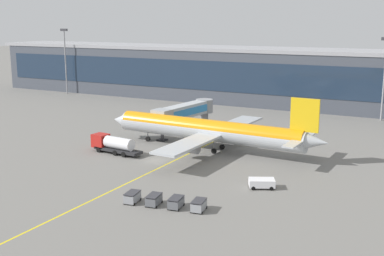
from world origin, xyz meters
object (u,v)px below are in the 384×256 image
object	(u,v)px
baggage_cart_1	(154,200)
baggage_cart_0	(132,197)
main_airliner	(209,130)
fuel_tanker	(113,144)
baggage_cart_2	(176,202)
pushback_tug	(261,183)
baggage_cart_3	(199,205)

from	to	relation	value
baggage_cart_1	baggage_cart_0	bearing A→B (deg)	-171.12
main_airliner	baggage_cart_1	distance (m)	30.53
fuel_tanker	main_airliner	bearing A→B (deg)	34.20
main_airliner	baggage_cart_2	xyz separation A→B (m)	(9.26, -29.25, -3.17)
main_airliner	baggage_cart_0	bearing A→B (deg)	-84.46
fuel_tanker	baggage_cart_1	size ratio (longest dim) A/B	3.85
main_airliner	pushback_tug	xyz separation A→B (m)	(16.58, -16.33, -3.11)
pushback_tug	baggage_cart_0	world-z (taller)	baggage_cart_0
main_airliner	pushback_tug	distance (m)	23.48
fuel_tanker	baggage_cart_1	distance (m)	28.78
pushback_tug	baggage_cart_1	world-z (taller)	baggage_cart_1
fuel_tanker	baggage_cart_3	xyz separation A→B (m)	(27.45, -18.54, -0.96)
fuel_tanker	baggage_cart_1	world-z (taller)	fuel_tanker
baggage_cart_0	baggage_cart_2	distance (m)	6.40
pushback_tug	baggage_cart_0	distance (m)	19.48
main_airliner	pushback_tug	bearing A→B (deg)	-44.57
baggage_cart_1	baggage_cart_3	world-z (taller)	same
main_airliner	baggage_cart_3	bearing A→B (deg)	-66.64
fuel_tanker	baggage_cart_2	xyz separation A→B (m)	(24.29, -19.03, -0.96)
pushback_tug	baggage_cart_3	size ratio (longest dim) A/B	1.55
baggage_cart_2	main_airliner	bearing A→B (deg)	107.56
baggage_cart_0	baggage_cart_1	distance (m)	3.20
fuel_tanker	baggage_cart_3	bearing A→B (deg)	-34.03
main_airliner	pushback_tug	size ratio (longest dim) A/B	10.42
baggage_cart_1	main_airliner	bearing A→B (deg)	101.58
main_airliner	baggage_cart_3	distance (m)	31.48
pushback_tug	baggage_cart_0	size ratio (longest dim) A/B	1.55
pushback_tug	baggage_cart_1	xyz separation A→B (m)	(-10.48, -13.41, -0.07)
pushback_tug	baggage_cart_3	bearing A→B (deg)	-108.52
pushback_tug	baggage_cart_1	bearing A→B (deg)	-128.02
baggage_cart_0	baggage_cart_2	bearing A→B (deg)	8.88
fuel_tanker	baggage_cart_0	distance (m)	26.92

